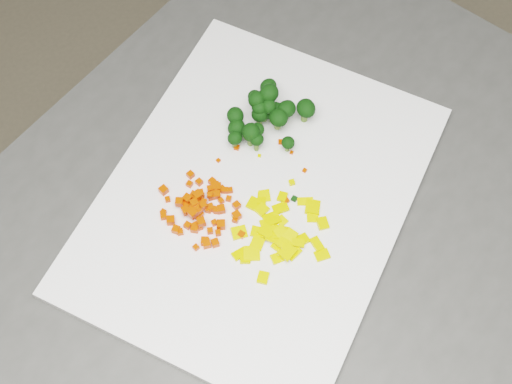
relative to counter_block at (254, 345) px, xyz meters
name	(u,v)px	position (x,y,z in m)	size (l,w,h in m)	color
counter_block	(254,345)	(0.00, 0.00, 0.00)	(0.94, 0.66, 0.90)	#41413E
cutting_board	(256,198)	(0.03, 0.05, 0.46)	(0.44, 0.35, 0.01)	white
carrot_pile	(196,206)	(-0.04, 0.06, 0.48)	(0.10, 0.10, 0.03)	red
pepper_pile	(281,233)	(0.03, -0.01, 0.47)	(0.11, 0.11, 0.02)	yellow
broccoli_pile	(267,108)	(0.09, 0.14, 0.49)	(0.12, 0.12, 0.06)	black
carrot_cube_0	(207,244)	(-0.05, 0.02, 0.47)	(0.01, 0.01, 0.01)	red
carrot_cube_1	(198,195)	(-0.03, 0.08, 0.48)	(0.01, 0.01, 0.01)	red
carrot_cube_2	(237,216)	(0.00, 0.04, 0.47)	(0.01, 0.01, 0.01)	red
carrot_cube_3	(235,220)	(-0.01, 0.03, 0.47)	(0.01, 0.01, 0.01)	red
carrot_cube_4	(225,190)	(0.00, 0.07, 0.47)	(0.01, 0.01, 0.01)	red
carrot_cube_5	(164,216)	(-0.08, 0.08, 0.47)	(0.01, 0.01, 0.01)	red
carrot_cube_6	(194,196)	(-0.04, 0.08, 0.47)	(0.01, 0.01, 0.01)	red
carrot_cube_7	(200,194)	(-0.03, 0.08, 0.47)	(0.01, 0.01, 0.01)	red
carrot_cube_8	(176,230)	(-0.08, 0.05, 0.47)	(0.01, 0.01, 0.01)	red
carrot_cube_9	(195,228)	(-0.06, 0.04, 0.47)	(0.01, 0.01, 0.01)	red
carrot_cube_10	(219,211)	(-0.02, 0.05, 0.47)	(0.01, 0.01, 0.01)	red
carrot_cube_11	(210,208)	(-0.03, 0.06, 0.47)	(0.01, 0.01, 0.01)	red
carrot_cube_12	(188,225)	(-0.06, 0.05, 0.47)	(0.01, 0.01, 0.01)	red
carrot_cube_13	(214,223)	(-0.03, 0.04, 0.47)	(0.01, 0.01, 0.01)	red
carrot_cube_14	(210,189)	(-0.02, 0.08, 0.47)	(0.01, 0.01, 0.01)	red
carrot_cube_15	(197,204)	(-0.04, 0.07, 0.47)	(0.01, 0.01, 0.01)	red
carrot_cube_16	(216,186)	(-0.01, 0.08, 0.47)	(0.01, 0.01, 0.01)	red
carrot_cube_17	(186,211)	(-0.06, 0.07, 0.47)	(0.01, 0.01, 0.01)	red
carrot_cube_18	(217,187)	(-0.01, 0.08, 0.47)	(0.01, 0.01, 0.01)	red
carrot_cube_19	(204,202)	(-0.03, 0.07, 0.47)	(0.01, 0.01, 0.01)	red
carrot_cube_20	(190,175)	(-0.03, 0.11, 0.47)	(0.01, 0.01, 0.01)	red
carrot_cube_21	(194,208)	(-0.05, 0.06, 0.47)	(0.01, 0.01, 0.01)	red
carrot_cube_22	(217,195)	(-0.01, 0.07, 0.47)	(0.01, 0.01, 0.01)	red
carrot_cube_23	(171,220)	(-0.08, 0.07, 0.47)	(0.01, 0.01, 0.01)	red
carrot_cube_24	(218,233)	(-0.03, 0.03, 0.47)	(0.01, 0.01, 0.01)	red
carrot_cube_25	(230,190)	(0.00, 0.07, 0.46)	(0.01, 0.01, 0.01)	red
carrot_cube_26	(197,207)	(-0.04, 0.07, 0.47)	(0.01, 0.01, 0.01)	red
carrot_cube_27	(215,243)	(-0.04, 0.02, 0.47)	(0.01, 0.01, 0.01)	red
carrot_cube_28	(180,232)	(-0.07, 0.05, 0.47)	(0.01, 0.01, 0.01)	red
carrot_cube_29	(205,241)	(-0.05, 0.02, 0.47)	(0.01, 0.01, 0.01)	red
carrot_cube_30	(221,201)	(-0.01, 0.06, 0.46)	(0.01, 0.01, 0.01)	red
carrot_cube_31	(163,212)	(-0.08, 0.08, 0.46)	(0.01, 0.01, 0.01)	red
carrot_cube_32	(229,199)	(0.00, 0.06, 0.46)	(0.01, 0.01, 0.01)	red
carrot_cube_33	(190,184)	(-0.04, 0.10, 0.47)	(0.01, 0.01, 0.01)	red
carrot_cube_34	(194,203)	(-0.04, 0.07, 0.48)	(0.01, 0.01, 0.01)	red
carrot_cube_35	(187,199)	(-0.05, 0.08, 0.47)	(0.01, 0.01, 0.01)	red
carrot_cube_36	(197,216)	(-0.05, 0.06, 0.47)	(0.01, 0.01, 0.01)	red
carrot_cube_37	(199,182)	(-0.02, 0.10, 0.47)	(0.01, 0.01, 0.01)	red
carrot_cube_38	(179,202)	(-0.06, 0.08, 0.47)	(0.01, 0.01, 0.01)	red
carrot_cube_39	(221,225)	(-0.03, 0.03, 0.47)	(0.01, 0.01, 0.01)	red
carrot_cube_40	(200,214)	(-0.04, 0.06, 0.47)	(0.01, 0.01, 0.01)	red
carrot_cube_41	(200,197)	(-0.03, 0.08, 0.47)	(0.01, 0.01, 0.01)	red
carrot_cube_42	(222,189)	(0.00, 0.08, 0.47)	(0.01, 0.01, 0.01)	red
carrot_cube_43	(210,231)	(-0.04, 0.03, 0.47)	(0.01, 0.01, 0.01)	red
carrot_cube_44	(199,227)	(-0.05, 0.04, 0.47)	(0.01, 0.01, 0.01)	red
carrot_cube_45	(209,210)	(-0.03, 0.06, 0.47)	(0.01, 0.01, 0.01)	red
carrot_cube_46	(217,210)	(-0.02, 0.05, 0.47)	(0.01, 0.01, 0.01)	red
carrot_cube_47	(193,213)	(-0.05, 0.06, 0.48)	(0.01, 0.01, 0.01)	red
carrot_cube_48	(201,222)	(-0.05, 0.04, 0.47)	(0.01, 0.01, 0.01)	red
carrot_cube_49	(214,185)	(-0.01, 0.08, 0.47)	(0.01, 0.01, 0.01)	red
carrot_cube_50	(212,209)	(-0.03, 0.06, 0.47)	(0.01, 0.01, 0.01)	red
carrot_cube_51	(210,195)	(-0.02, 0.07, 0.47)	(0.01, 0.01, 0.01)	red
carrot_cube_52	(168,199)	(-0.07, 0.09, 0.46)	(0.01, 0.01, 0.01)	red
carrot_cube_53	(212,182)	(-0.01, 0.09, 0.47)	(0.01, 0.01, 0.01)	red
carrot_cube_54	(203,205)	(-0.03, 0.06, 0.47)	(0.01, 0.01, 0.01)	red
carrot_cube_55	(237,205)	(0.00, 0.05, 0.47)	(0.01, 0.01, 0.01)	red
carrot_cube_56	(196,208)	(-0.04, 0.06, 0.47)	(0.01, 0.01, 0.01)	red
carrot_cube_57	(198,211)	(-0.04, 0.06, 0.47)	(0.01, 0.01, 0.01)	red
carrot_cube_58	(164,190)	(-0.07, 0.11, 0.47)	(0.01, 0.01, 0.01)	red
carrot_cube_59	(221,209)	(-0.02, 0.05, 0.47)	(0.01, 0.01, 0.01)	red
carrot_cube_60	(215,188)	(-0.01, 0.08, 0.47)	(0.01, 0.01, 0.01)	red
carrot_cube_61	(196,247)	(-0.06, 0.02, 0.46)	(0.01, 0.01, 0.01)	red
carrot_cube_62	(211,196)	(-0.02, 0.07, 0.47)	(0.01, 0.01, 0.01)	red
carrot_cube_63	(187,205)	(-0.05, 0.08, 0.47)	(0.01, 0.01, 0.01)	red
carrot_cube_64	(196,226)	(-0.05, 0.05, 0.47)	(0.01, 0.01, 0.01)	red
pepper_chunk_0	(240,254)	(-0.02, -0.01, 0.46)	(0.02, 0.01, 0.00)	yellow
pepper_chunk_1	(282,221)	(0.04, 0.01, 0.46)	(0.01, 0.01, 0.00)	yellow
pepper_chunk_2	(262,198)	(0.03, 0.04, 0.46)	(0.02, 0.01, 0.00)	yellow
pepper_chunk_3	(263,278)	(-0.01, -0.05, 0.46)	(0.01, 0.01, 0.00)	yellow
pepper_chunk_4	(313,207)	(0.08, 0.00, 0.46)	(0.02, 0.02, 0.00)	yellow
pepper_chunk_5	(279,244)	(0.02, -0.02, 0.46)	(0.02, 0.01, 0.00)	yellow
pepper_chunk_6	(287,252)	(0.03, -0.03, 0.47)	(0.02, 0.02, 0.00)	yellow
pepper_chunk_7	(273,233)	(0.02, 0.00, 0.47)	(0.01, 0.02, 0.00)	yellow
pepper_chunk_8	(317,244)	(0.06, -0.04, 0.46)	(0.02, 0.01, 0.00)	yellow
pepper_chunk_9	(273,239)	(0.02, -0.01, 0.47)	(0.02, 0.01, 0.00)	yellow
pepper_chunk_10	(323,223)	(0.08, -0.02, 0.46)	(0.01, 0.02, 0.00)	yellow
pepper_chunk_11	(265,196)	(0.04, 0.04, 0.46)	(0.01, 0.02, 0.00)	yellow
pepper_chunk_12	(290,244)	(0.03, -0.02, 0.46)	(0.02, 0.02, 0.00)	yellow
pepper_chunk_13	(305,202)	(0.08, 0.02, 0.46)	(0.02, 0.01, 0.00)	yellow
pepper_chunk_14	(313,216)	(0.08, -0.01, 0.46)	(0.02, 0.01, 0.00)	yellow
pepper_chunk_15	(257,243)	(0.00, -0.01, 0.46)	(0.01, 0.01, 0.00)	yellow
pepper_chunk_16	(322,255)	(0.06, -0.05, 0.46)	(0.01, 0.02, 0.00)	yellow
pepper_chunk_17	(268,223)	(0.03, 0.01, 0.46)	(0.02, 0.01, 0.00)	yellow
pepper_chunk_18	(259,232)	(0.01, 0.01, 0.46)	(0.02, 0.01, 0.00)	yellow
pepper_chunk_19	(281,233)	(0.03, -0.01, 0.47)	(0.01, 0.02, 0.00)	yellow
pepper_chunk_20	(302,239)	(0.05, -0.03, 0.46)	(0.01, 0.01, 0.00)	yellow
pepper_chunk_21	(298,243)	(0.04, -0.03, 0.47)	(0.02, 0.01, 0.00)	yellow
pepper_chunk_22	(254,204)	(0.02, 0.04, 0.46)	(0.02, 0.02, 0.00)	yellow
pepper_chunk_23	(282,197)	(0.06, 0.03, 0.46)	(0.01, 0.01, 0.00)	yellow
pepper_chunk_24	(293,252)	(0.03, -0.04, 0.46)	(0.02, 0.01, 0.00)	yellow
pepper_chunk_25	(267,231)	(0.02, 0.00, 0.47)	(0.02, 0.02, 0.00)	yellow
pepper_chunk_26	(282,231)	(0.04, -0.01, 0.46)	(0.02, 0.01, 0.00)	yellow
pepper_chunk_27	(278,258)	(0.01, -0.03, 0.46)	(0.01, 0.02, 0.00)	yellow
pepper_chunk_28	(284,244)	(0.03, -0.02, 0.47)	(0.02, 0.01, 0.00)	yellow
pepper_chunk_29	(272,219)	(0.03, 0.01, 0.46)	(0.02, 0.02, 0.00)	yellow
pepper_chunk_30	(290,236)	(0.04, -0.02, 0.47)	(0.01, 0.02, 0.00)	yellow
pepper_chunk_31	(239,233)	(-0.01, 0.02, 0.46)	(0.02, 0.02, 0.00)	yellow
pepper_chunk_32	(262,210)	(0.03, 0.03, 0.46)	(0.01, 0.01, 0.00)	yellow
pepper_chunk_33	(252,254)	(-0.01, -0.01, 0.46)	(0.02, 0.02, 0.00)	yellow
pepper_chunk_34	(282,238)	(0.03, -0.01, 0.47)	(0.02, 0.01, 0.00)	yellow
pepper_chunk_35	(281,208)	(0.05, 0.02, 0.46)	(0.02, 0.01, 0.00)	yellow
pepper_chunk_36	(245,259)	(-0.02, -0.02, 0.46)	(0.01, 0.01, 0.00)	yellow
broccoli_floret_0	(256,143)	(0.06, 0.11, 0.48)	(0.02, 0.02, 0.03)	black
broccoli_floret_1	(286,111)	(0.11, 0.13, 0.49)	(0.03, 0.03, 0.03)	black
broccoli_floret_2	(268,109)	(0.09, 0.14, 0.49)	(0.03, 0.03, 0.03)	black
broccoli_floret_3	(257,133)	(0.07, 0.12, 0.48)	(0.02, 0.02, 0.03)	black
broccoli_floret_4	(251,136)	(0.06, 0.12, 0.48)	(0.03, 0.03, 0.04)	black
broccoli_floret_5	(259,110)	(0.08, 0.14, 0.49)	(0.02, 0.02, 0.02)	black
broccoli_floret_6	(264,113)	(0.09, 0.14, 0.48)	(0.03, 0.03, 0.03)	black
broccoli_floret_7	(278,121)	(0.10, 0.12, 0.49)	(0.03, 0.03, 0.03)	black
broccoli_floret_8	(235,141)	(0.04, 0.12, 0.48)	(0.03, 0.03, 0.03)	black
broccoli_floret_9	(254,100)	(0.08, 0.16, 0.49)	(0.02, 0.02, 0.03)	black
broccoli_floret_10	(256,103)	(0.08, 0.15, 0.49)	(0.03, 0.03, 0.03)	black
broccoli_floret_11	(256,142)	(0.06, 0.11, 0.47)	(0.02, 0.02, 0.02)	black
broccoli_floret_12	(305,112)	(0.13, 0.12, 0.48)	(0.03, 0.03, 0.04)	black
broccoli_floret_13	(235,119)	(0.05, 0.15, 0.48)	(0.03, 0.03, 0.03)	black
broccoli_floret_14	(280,117)	(0.10, 0.13, 0.48)	(0.03, 0.03, 0.03)	black
broccoli_floret_15	(259,118)	(0.08, 0.14, 0.48)	(0.03, 0.03, 0.03)	black
broccoli_floret_16	(287,145)	(0.09, 0.09, 0.47)	(0.02, 0.02, 0.02)	black
broccoli_floret_17	(268,97)	(0.10, 0.15, 0.49)	(0.03, 0.03, 0.04)	black
broccoli_floret_18	(275,113)	(0.10, 0.14, 0.48)	(0.02, 0.02, 0.03)	black
broccoli_floret_19	(268,90)	(0.11, 0.17, 0.48)	(0.03, 0.03, 0.03)	black
broccoli_floret_20	(236,130)	(0.05, 0.14, 0.48)	(0.03, 0.03, 0.03)	black
broccoli_floret_21	(264,112)	(0.09, 0.14, 0.48)	(0.03, 0.03, 0.03)	black
stray_bit_0	(237,147)	(0.04, 0.12, 0.46)	(0.01, 0.01, 0.00)	red
stray_bit_1	(292,182)	(0.08, 0.05, 0.46)	(0.01, 0.01, 0.00)	yellow
stray_bit_2	(272,227)	(0.03, 0.00, 0.46)	(0.01, 0.01, 0.00)	yellow
stray_bit_3	(256,137)	(0.07, 0.12, 0.46)	(0.01, 0.01, 0.00)	yellow
stray_bit_4	(218,160)	(0.01, 0.11, 0.46)	(0.00, 0.00, 0.00)	red
stray_bit_5	(281,142)	(0.09, 0.10, 0.46)	(0.01, 0.01, 0.00)	red
stray_bit_6	(241,235)	(-0.01, 0.01, 0.46)	(0.01, 0.01, 0.01)	red
stray_bit_7	(275,216)	(0.04, 0.01, 0.46)	(0.01, 0.01, 0.00)	yellow
stray_bit_8	(305,170)	(0.10, 0.05, 0.46)	(0.00, 0.00, 0.00)	red
stray_bit_9	(259,156)	(0.06, 0.10, 0.46)	(0.00, 0.00, 0.00)	yellow
stray_bit_10	(237,217)	(0.00, 0.03, 0.46)	(0.01, 0.01, 0.01)	yellow
stray_bit_11	(286,201)	(0.06, 0.03, 0.46)	(0.01, 0.01, 0.00)	red
stray_bit_12	(292,153)	(0.10, 0.08, 0.46)	(0.00, 0.00, 0.00)	red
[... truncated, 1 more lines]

